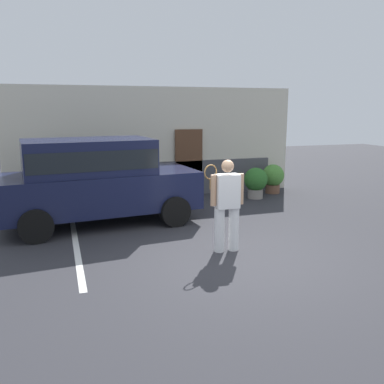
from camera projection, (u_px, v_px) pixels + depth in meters
The scene contains 7 objects.
ground_plane at pixel (232, 257), 7.75m from camera, with size 40.00×40.00×0.00m, color #2D2D33.
parking_stripe_0 at pixel (76, 247), 8.30m from camera, with size 0.12×4.40×0.01m, color silver.
house_frontage at pixel (157, 146), 12.96m from camera, with size 9.08×0.40×3.41m.
parked_suv at pixel (95, 177), 9.79m from camera, with size 4.76×2.52×2.05m.
tennis_player_man at pixel (227, 204), 7.93m from camera, with size 0.80×0.30×1.80m.
potted_plant_by_porch at pixel (256, 181), 12.75m from camera, with size 0.73×0.73×0.96m.
potted_plant_secondary at pixel (273, 177), 13.54m from camera, with size 0.72×0.72×0.95m.
Camera 1 is at (-3.00, -6.75, 2.75)m, focal length 38.54 mm.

